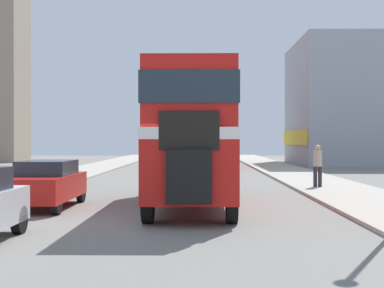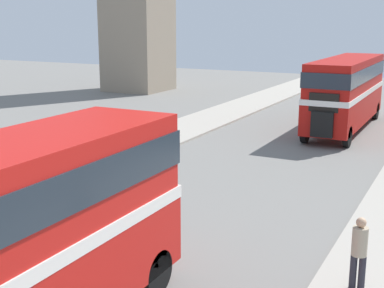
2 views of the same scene
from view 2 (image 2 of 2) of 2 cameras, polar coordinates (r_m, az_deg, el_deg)
bus_distant at (r=32.39m, az=16.15°, el=5.81°), size 2.48×11.00×4.16m
pedestrian_walking at (r=13.21m, az=17.41°, el=-10.67°), size 0.36×0.36×1.80m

